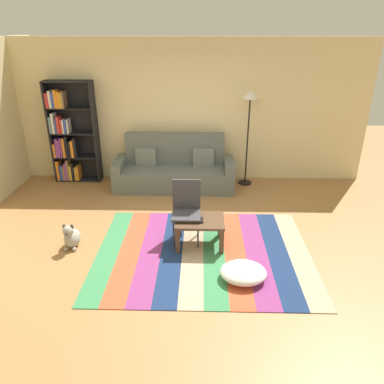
% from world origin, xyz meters
% --- Properties ---
extents(ground_plane, '(14.00, 14.00, 0.00)m').
position_xyz_m(ground_plane, '(0.00, 0.00, 0.00)').
color(ground_plane, '#9E7042').
extents(back_wall, '(6.80, 0.10, 2.70)m').
position_xyz_m(back_wall, '(0.00, 2.55, 1.35)').
color(back_wall, beige).
rests_on(back_wall, ground_plane).
extents(rug, '(2.92, 2.29, 0.01)m').
position_xyz_m(rug, '(0.25, -0.29, 0.01)').
color(rug, '#387F4C').
rests_on(rug, ground_plane).
extents(couch, '(2.26, 0.80, 1.00)m').
position_xyz_m(couch, '(-0.31, 2.02, 0.34)').
color(couch, '#59605B').
rests_on(couch, ground_plane).
extents(bookshelf, '(0.90, 0.28, 1.96)m').
position_xyz_m(bookshelf, '(-2.38, 2.30, 0.91)').
color(bookshelf, black).
rests_on(bookshelf, ground_plane).
extents(coffee_table, '(0.68, 0.52, 0.40)m').
position_xyz_m(coffee_table, '(0.19, -0.07, 0.33)').
color(coffee_table, '#513826').
rests_on(coffee_table, rug).
extents(pouf, '(0.57, 0.50, 0.18)m').
position_xyz_m(pouf, '(0.74, -0.86, 0.10)').
color(pouf, white).
rests_on(pouf, rug).
extents(dog, '(0.22, 0.35, 0.40)m').
position_xyz_m(dog, '(-1.61, -0.18, 0.16)').
color(dog, '#9E998E').
rests_on(dog, ground_plane).
extents(standing_lamp, '(0.32, 0.32, 1.81)m').
position_xyz_m(standing_lamp, '(1.08, 2.21, 1.51)').
color(standing_lamp, black).
rests_on(standing_lamp, ground_plane).
extents(tv_remote, '(0.05, 0.15, 0.02)m').
position_xyz_m(tv_remote, '(0.22, -0.11, 0.42)').
color(tv_remote, black).
rests_on(tv_remote, coffee_table).
extents(folding_chair, '(0.40, 0.40, 0.90)m').
position_xyz_m(folding_chair, '(0.00, 0.09, 0.53)').
color(folding_chair, '#38383D').
rests_on(folding_chair, ground_plane).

